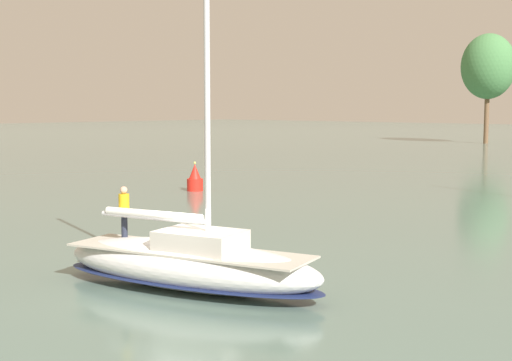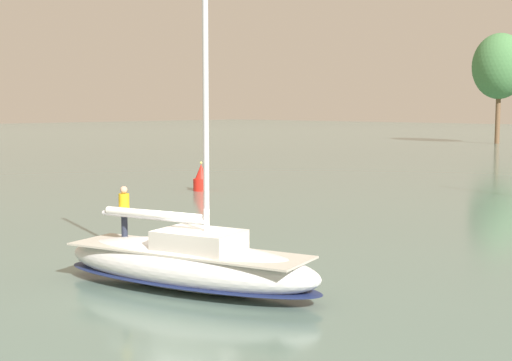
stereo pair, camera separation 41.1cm
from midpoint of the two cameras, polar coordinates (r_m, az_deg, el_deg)
ground_plane at (r=21.83m, az=-4.95°, el=-8.63°), size 400.00×400.00×0.00m
tree_shore_left at (r=111.39m, az=19.01°, el=8.62°), size 7.84×7.84×16.15m
sailboat_main at (r=21.63m, az=-4.93°, el=-6.51°), size 9.19×4.64×12.17m
channel_buoy at (r=46.59m, az=-4.15°, el=0.10°), size 1.05×1.05×1.91m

